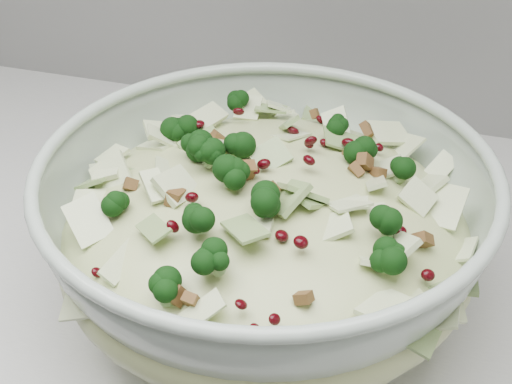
# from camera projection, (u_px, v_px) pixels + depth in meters

# --- Properties ---
(mixing_bowl) EXTENTS (0.43, 0.43, 0.15)m
(mixing_bowl) POSITION_uv_depth(u_px,v_px,m) (266.00, 233.00, 0.62)
(mixing_bowl) COLOR #A3B3A5
(mixing_bowl) RESTS_ON counter
(salad) EXTENTS (0.43, 0.43, 0.15)m
(salad) POSITION_uv_depth(u_px,v_px,m) (266.00, 210.00, 0.60)
(salad) COLOR #B5BC80
(salad) RESTS_ON mixing_bowl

